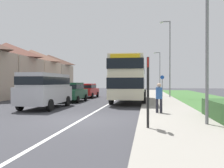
# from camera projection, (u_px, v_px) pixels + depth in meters

# --- Properties ---
(ground_plane) EXTENTS (120.00, 120.00, 0.00)m
(ground_plane) POSITION_uv_depth(u_px,v_px,m) (81.00, 120.00, 10.50)
(ground_plane) COLOR #38383D
(lane_marking_centre) EXTENTS (0.14, 60.00, 0.01)m
(lane_marking_centre) POSITION_uv_depth(u_px,v_px,m) (109.00, 104.00, 18.41)
(lane_marking_centre) COLOR silver
(lane_marking_centre) RESTS_ON ground_plane
(pavement_near_side) EXTENTS (3.20, 68.00, 0.12)m
(pavement_near_side) POSITION_uv_depth(u_px,v_px,m) (165.00, 107.00, 15.81)
(pavement_near_side) COLOR gray
(pavement_near_side) RESTS_ON ground_plane
(double_decker_bus) EXTENTS (2.80, 9.63, 3.70)m
(double_decker_bus) POSITION_uv_depth(u_px,v_px,m) (130.00, 77.00, 20.37)
(double_decker_bus) COLOR beige
(double_decker_bus) RESTS_ON ground_plane
(parked_van_silver) EXTENTS (2.11, 4.95, 2.29)m
(parked_van_silver) POSITION_uv_depth(u_px,v_px,m) (46.00, 88.00, 15.37)
(parked_van_silver) COLOR #B7B7BC
(parked_van_silver) RESTS_ON ground_plane
(parked_car_dark_green) EXTENTS (1.93, 4.12, 1.69)m
(parked_car_dark_green) POSITION_uv_depth(u_px,v_px,m) (72.00, 91.00, 20.52)
(parked_car_dark_green) COLOR #19472D
(parked_car_dark_green) RESTS_ON ground_plane
(parked_car_red) EXTENTS (1.92, 4.42, 1.57)m
(parked_car_red) POSITION_uv_depth(u_px,v_px,m) (87.00, 90.00, 26.09)
(parked_car_red) COLOR #B21E1E
(parked_car_red) RESTS_ON ground_plane
(pedestrian_at_stop) EXTENTS (0.34, 0.34, 1.67)m
(pedestrian_at_stop) POSITION_uv_depth(u_px,v_px,m) (159.00, 96.00, 12.15)
(pedestrian_at_stop) COLOR #23232D
(pedestrian_at_stop) RESTS_ON ground_plane
(bus_stop_sign) EXTENTS (0.09, 0.52, 2.60)m
(bus_stop_sign) POSITION_uv_depth(u_px,v_px,m) (148.00, 87.00, 8.14)
(bus_stop_sign) COLOR black
(bus_stop_sign) RESTS_ON ground_plane
(cycle_route_sign) EXTENTS (0.44, 0.08, 2.52)m
(cycle_route_sign) POSITION_uv_depth(u_px,v_px,m) (162.00, 85.00, 26.65)
(cycle_route_sign) COLOR slate
(cycle_route_sign) RESTS_ON ground_plane
(street_lamp_near) EXTENTS (1.14, 0.20, 7.59)m
(street_lamp_near) POSITION_uv_depth(u_px,v_px,m) (204.00, 13.00, 8.83)
(street_lamp_near) COLOR slate
(street_lamp_near) RESTS_ON ground_plane
(street_lamp_mid) EXTENTS (1.14, 0.20, 8.34)m
(street_lamp_mid) POSITION_uv_depth(u_px,v_px,m) (169.00, 54.00, 25.10)
(street_lamp_mid) COLOR slate
(street_lamp_mid) RESTS_ON ground_plane
(street_lamp_far) EXTENTS (1.14, 0.20, 6.99)m
(street_lamp_far) POSITION_uv_depth(u_px,v_px,m) (159.00, 69.00, 40.65)
(street_lamp_far) COLOR slate
(street_lamp_far) RESTS_ON ground_plane
(house_terrace_far_side) EXTENTS (6.77, 24.13, 6.44)m
(house_terrace_far_side) POSITION_uv_depth(u_px,v_px,m) (20.00, 71.00, 30.53)
(house_terrace_far_side) COLOR tan
(house_terrace_far_side) RESTS_ON ground_plane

